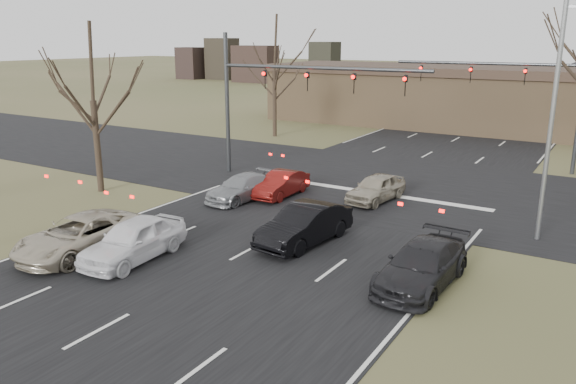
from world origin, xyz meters
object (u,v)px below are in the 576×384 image
(mast_arm_near, at_px, (275,88))
(car_red_ahead, at_px, (281,184))
(car_charcoal_sedan, at_px, (422,265))
(streetlight_right_near, at_px, (549,97))
(car_silver_ahead, at_px, (376,188))
(car_black_hatch, at_px, (305,225))
(mast_arm_far, at_px, (530,85))
(building, at_px, (504,99))
(car_silver_suv, at_px, (80,235))
(car_white_sedan, at_px, (134,240))
(car_grey_ahead, at_px, (242,188))

(mast_arm_near, xyz_separation_m, car_red_ahead, (2.24, -2.94, -4.45))
(car_charcoal_sedan, bearing_deg, streetlight_right_near, 72.76)
(mast_arm_near, relative_size, streetlight_right_near, 1.21)
(mast_arm_near, bearing_deg, car_red_ahead, -52.72)
(mast_arm_near, distance_m, streetlight_right_near, 14.38)
(car_silver_ahead, bearing_deg, car_black_hatch, -83.10)
(mast_arm_far, xyz_separation_m, car_black_hatch, (-4.81, -18.14, -4.27))
(building, height_order, mast_arm_far, mast_arm_far)
(building, bearing_deg, car_red_ahead, -100.13)
(mast_arm_far, distance_m, car_black_hatch, 19.25)
(car_silver_suv, bearing_deg, streetlight_right_near, 34.58)
(car_red_ahead, bearing_deg, building, 79.10)
(streetlight_right_near, distance_m, car_red_ahead, 12.81)
(mast_arm_near, xyz_separation_m, car_white_sedan, (2.23, -12.78, -4.33))
(car_white_sedan, distance_m, car_silver_ahead, 12.33)
(streetlight_right_near, bearing_deg, car_silver_ahead, 166.82)
(car_black_hatch, relative_size, car_red_ahead, 1.21)
(car_charcoal_sedan, xyz_separation_m, car_red_ahead, (-9.47, 6.57, -0.06))
(mast_arm_near, distance_m, car_red_ahead, 5.79)
(car_black_hatch, bearing_deg, car_silver_ahead, 95.99)
(car_red_ahead, bearing_deg, car_grey_ahead, -130.55)
(mast_arm_near, bearing_deg, mast_arm_far, 41.22)
(streetlight_right_near, bearing_deg, mast_arm_near, 167.95)
(building, distance_m, car_red_ahead, 28.46)
(car_silver_suv, xyz_separation_m, car_red_ahead, (2.13, 10.44, -0.08))
(mast_arm_near, xyz_separation_m, mast_arm_far, (11.41, 10.00, -0.06))
(streetlight_right_near, bearing_deg, car_silver_suv, -143.32)
(car_charcoal_sedan, bearing_deg, car_white_sedan, -158.41)
(car_silver_ahead, bearing_deg, car_grey_ahead, -143.27)
(mast_arm_near, distance_m, car_black_hatch, 11.34)
(building, distance_m, car_grey_ahead, 30.20)
(car_black_hatch, xyz_separation_m, car_charcoal_sedan, (5.11, -1.37, -0.07))
(mast_arm_far, xyz_separation_m, car_silver_ahead, (-4.77, -11.27, -4.36))
(building, bearing_deg, car_grey_ahead, -102.00)
(mast_arm_far, relative_size, car_red_ahead, 2.96)
(car_silver_suv, distance_m, car_black_hatch, 8.34)
(car_black_hatch, height_order, car_grey_ahead, car_black_hatch)
(mast_arm_far, height_order, streetlight_right_near, streetlight_right_near)
(building, xyz_separation_m, car_silver_ahead, (-0.59, -26.27, -2.01))
(streetlight_right_near, relative_size, car_charcoal_sedan, 2.13)
(mast_arm_near, relative_size, car_charcoal_sedan, 2.58)
(mast_arm_near, height_order, car_grey_ahead, mast_arm_near)
(building, bearing_deg, mast_arm_far, -74.42)
(building, xyz_separation_m, car_red_ahead, (-4.99, -27.94, -2.05))
(streetlight_right_near, relative_size, car_white_sedan, 2.28)
(car_white_sedan, xyz_separation_m, car_red_ahead, (0.01, 9.84, -0.13))
(car_grey_ahead, height_order, car_silver_ahead, car_silver_ahead)
(car_silver_suv, xyz_separation_m, car_silver_ahead, (6.53, 12.12, -0.05))
(car_black_hatch, distance_m, car_charcoal_sedan, 5.29)
(mast_arm_far, bearing_deg, building, 105.58)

